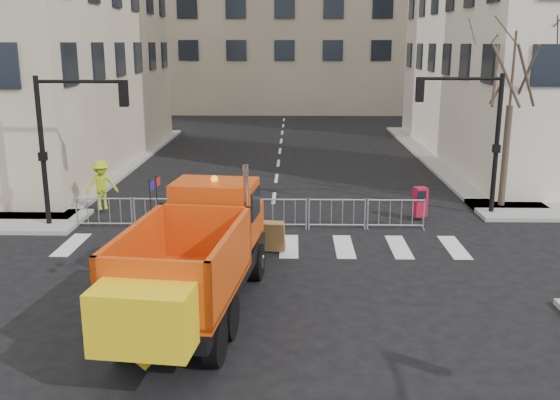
{
  "coord_description": "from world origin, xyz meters",
  "views": [
    {
      "loc": [
        0.82,
        -13.95,
        6.5
      ],
      "look_at": [
        0.47,
        2.5,
        2.33
      ],
      "focal_mm": 40.0,
      "sensor_mm": 36.0,
      "label": 1
    }
  ],
  "objects_px": {
    "cop_b": "(190,237)",
    "cop_a": "(224,221)",
    "plow_truck": "(196,255)",
    "worker": "(102,185)",
    "cop_c": "(247,241)",
    "newspaper_box": "(420,202)"
  },
  "relations": [
    {
      "from": "cop_b",
      "to": "cop_a",
      "type": "bearing_deg",
      "value": -118.04
    },
    {
      "from": "cop_b",
      "to": "plow_truck",
      "type": "bearing_deg",
      "value": 105.08
    },
    {
      "from": "plow_truck",
      "to": "cop_b",
      "type": "xyz_separation_m",
      "value": [
        -0.77,
        3.8,
        -0.74
      ]
    },
    {
      "from": "cop_a",
      "to": "cop_b",
      "type": "distance_m",
      "value": 1.62
    },
    {
      "from": "cop_a",
      "to": "worker",
      "type": "xyz_separation_m",
      "value": [
        -5.23,
        4.29,
        0.18
      ]
    },
    {
      "from": "plow_truck",
      "to": "cop_c",
      "type": "xyz_separation_m",
      "value": [
        0.96,
        3.5,
        -0.76
      ]
    },
    {
      "from": "cop_a",
      "to": "cop_c",
      "type": "relative_size",
      "value": 1.14
    },
    {
      "from": "cop_a",
      "to": "newspaper_box",
      "type": "distance_m",
      "value": 7.84
    },
    {
      "from": "cop_b",
      "to": "worker",
      "type": "distance_m",
      "value": 7.17
    },
    {
      "from": "cop_b",
      "to": "newspaper_box",
      "type": "relative_size",
      "value": 1.52
    },
    {
      "from": "cop_b",
      "to": "worker",
      "type": "height_order",
      "value": "worker"
    },
    {
      "from": "plow_truck",
      "to": "cop_c",
      "type": "height_order",
      "value": "plow_truck"
    },
    {
      "from": "cop_a",
      "to": "worker",
      "type": "distance_m",
      "value": 6.77
    },
    {
      "from": "cop_a",
      "to": "newspaper_box",
      "type": "relative_size",
      "value": 1.69
    },
    {
      "from": "worker",
      "to": "cop_b",
      "type": "bearing_deg",
      "value": -76.36
    },
    {
      "from": "plow_truck",
      "to": "cop_a",
      "type": "height_order",
      "value": "plow_truck"
    },
    {
      "from": "worker",
      "to": "newspaper_box",
      "type": "height_order",
      "value": "worker"
    },
    {
      "from": "worker",
      "to": "newspaper_box",
      "type": "xyz_separation_m",
      "value": [
        12.22,
        -0.76,
        -0.41
      ]
    },
    {
      "from": "plow_truck",
      "to": "cop_b",
      "type": "bearing_deg",
      "value": 18.26
    },
    {
      "from": "newspaper_box",
      "to": "cop_b",
      "type": "bearing_deg",
      "value": -162.48
    },
    {
      "from": "cop_b",
      "to": "worker",
      "type": "bearing_deg",
      "value": -48.77
    },
    {
      "from": "cop_c",
      "to": "worker",
      "type": "bearing_deg",
      "value": -105.61
    }
  ]
}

